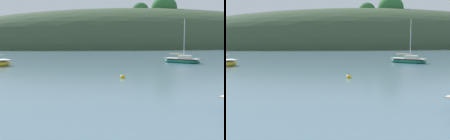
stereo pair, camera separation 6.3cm
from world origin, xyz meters
TOP-DOWN VIEW (x-y plane):
  - far_shoreline_hill at (25.07, 94.64)m, footprint 150.00×36.00m
  - sailboat_yellow_far at (13.80, 38.10)m, footprint 5.39×5.32m
  - mooring_buoy_channel at (1.60, 23.30)m, footprint 0.44×0.44m

SIDE VIEW (x-z plane):
  - far_shoreline_hill at x=25.07m, z-range -15.07..15.22m
  - mooring_buoy_channel at x=1.60m, z-range -0.15..0.39m
  - sailboat_yellow_far at x=13.80m, z-range -3.04..3.76m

